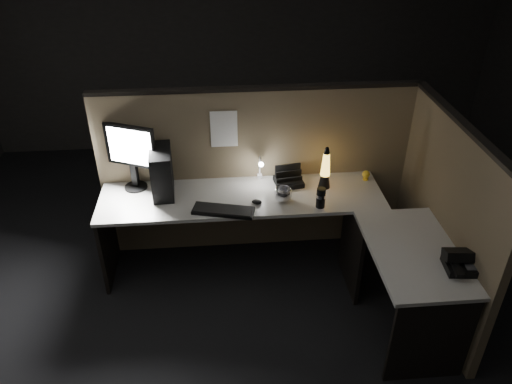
{
  "coord_description": "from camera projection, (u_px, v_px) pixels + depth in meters",
  "views": [
    {
      "loc": [
        -0.33,
        -2.8,
        2.92
      ],
      "look_at": [
        -0.06,
        0.35,
        0.92
      ],
      "focal_mm": 35.0,
      "sensor_mm": 36.0,
      "label": 1
    }
  ],
  "objects": [
    {
      "name": "keyboard",
      "position": [
        223.0,
        211.0,
        3.84
      ],
      "size": [
        0.5,
        0.27,
        0.02
      ],
      "primitive_type": "cube",
      "rotation": [
        0.0,
        0.0,
        -0.25
      ],
      "color": "black",
      "rests_on": "desk"
    },
    {
      "name": "partition_back",
      "position": [
        257.0,
        173.0,
        4.32
      ],
      "size": [
        2.66,
        0.06,
        1.5
      ],
      "primitive_type": "cube",
      "color": "brown",
      "rests_on": "ground"
    },
    {
      "name": "figurine",
      "position": [
        366.0,
        174.0,
        4.23
      ],
      "size": [
        0.06,
        0.06,
        0.06
      ],
      "primitive_type": "sphere",
      "color": "yellow",
      "rests_on": "desk"
    },
    {
      "name": "room_shell",
      "position": [
        270.0,
        126.0,
        3.08
      ],
      "size": [
        6.0,
        6.0,
        6.0
      ],
      "color": "silver",
      "rests_on": "ground"
    },
    {
      "name": "desk_phone",
      "position": [
        462.0,
        261.0,
        3.27
      ],
      "size": [
        0.24,
        0.25,
        0.14
      ],
      "rotation": [
        0.0,
        0.0,
        -0.1
      ],
      "color": "black",
      "rests_on": "desk"
    },
    {
      "name": "clip_lamp",
      "position": [
        260.0,
        168.0,
        4.17
      ],
      "size": [
        0.04,
        0.17,
        0.22
      ],
      "color": "white",
      "rests_on": "desk"
    },
    {
      "name": "desk",
      "position": [
        287.0,
        234.0,
        3.86
      ],
      "size": [
        2.6,
        1.6,
        0.73
      ],
      "color": "beige",
      "rests_on": "ground"
    },
    {
      "name": "pc_tower",
      "position": [
        162.0,
        172.0,
        3.99
      ],
      "size": [
        0.19,
        0.38,
        0.39
      ],
      "primitive_type": "cube",
      "rotation": [
        0.0,
        0.0,
        0.06
      ],
      "color": "black",
      "rests_on": "desk"
    },
    {
      "name": "travel_mug",
      "position": [
        321.0,
        198.0,
        3.87
      ],
      "size": [
        0.07,
        0.07,
        0.17
      ],
      "primitive_type": "cylinder",
      "color": "black",
      "rests_on": "desk"
    },
    {
      "name": "partition_right",
      "position": [
        443.0,
        220.0,
        3.72
      ],
      "size": [
        0.06,
        1.66,
        1.5
      ],
      "primitive_type": "cube",
      "color": "brown",
      "rests_on": "ground"
    },
    {
      "name": "steel_mug",
      "position": [
        283.0,
        195.0,
        3.95
      ],
      "size": [
        0.15,
        0.15,
        0.11
      ],
      "primitive_type": "imported",
      "rotation": [
        0.0,
        0.0,
        -0.08
      ],
      "color": "silver",
      "rests_on": "desk"
    },
    {
      "name": "floor",
      "position": [
        267.0,
        313.0,
        3.94
      ],
      "size": [
        6.0,
        6.0,
        0.0
      ],
      "primitive_type": "plane",
      "color": "black",
      "rests_on": "ground"
    },
    {
      "name": "mouse",
      "position": [
        257.0,
        202.0,
        3.94
      ],
      "size": [
        0.09,
        0.08,
        0.03
      ],
      "primitive_type": "ellipsoid",
      "rotation": [
        0.0,
        0.0,
        -0.32
      ],
      "color": "black",
      "rests_on": "desk"
    },
    {
      "name": "pinned_paper",
      "position": [
        224.0,
        129.0,
        4.04
      ],
      "size": [
        0.22,
        0.0,
        0.31
      ],
      "primitive_type": "cube",
      "color": "white",
      "rests_on": "partition_back"
    },
    {
      "name": "organizer",
      "position": [
        288.0,
        179.0,
        4.19
      ],
      "size": [
        0.25,
        0.23,
        0.17
      ],
      "rotation": [
        0.0,
        0.0,
        0.15
      ],
      "color": "black",
      "rests_on": "desk"
    },
    {
      "name": "lava_lamp",
      "position": [
        325.0,
        171.0,
        4.08
      ],
      "size": [
        0.1,
        0.1,
        0.37
      ],
      "color": "black",
      "rests_on": "desk"
    },
    {
      "name": "monitor",
      "position": [
        131.0,
        151.0,
        3.98
      ],
      "size": [
        0.41,
        0.21,
        0.56
      ],
      "rotation": [
        0.0,
        0.0,
        -0.41
      ],
      "color": "black",
      "rests_on": "desk"
    }
  ]
}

